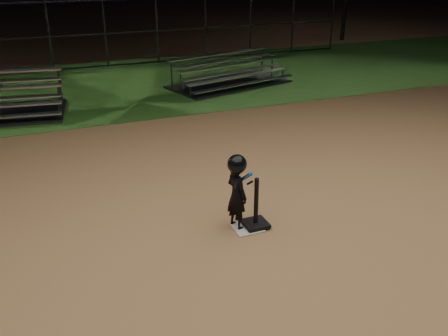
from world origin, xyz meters
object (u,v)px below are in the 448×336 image
home_plate (247,228)px  child_batter (237,190)px  batting_tee (256,217)px  bleacher_right (230,79)px

home_plate → child_batter: size_ratio=0.36×
batting_tee → bleacher_right: size_ratio=0.20×
child_batter → home_plate: bearing=-144.5°
home_plate → child_batter: (-0.14, 0.11, 0.65)m
home_plate → batting_tee: batting_tee is taller
home_plate → batting_tee: 0.22m
bleacher_right → batting_tee: bearing=-124.6°
home_plate → bleacher_right: size_ratio=0.11×
home_plate → bleacher_right: 9.22m
home_plate → batting_tee: (0.15, 0.00, 0.17)m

